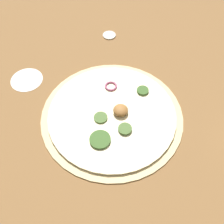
{
  "coord_description": "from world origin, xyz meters",
  "views": [
    {
      "loc": [
        -0.39,
        0.05,
        0.57
      ],
      "look_at": [
        0.0,
        0.0,
        0.02
      ],
      "focal_mm": 42.0,
      "sensor_mm": 36.0,
      "label": 1
    }
  ],
  "objects": [
    {
      "name": "pizza",
      "position": [
        -0.0,
        -0.0,
        0.01
      ],
      "size": [
        0.37,
        0.37,
        0.03
      ],
      "color": "beige",
      "rests_on": "ground_plane"
    },
    {
      "name": "loose_cap",
      "position": [
        0.32,
        -0.03,
        0.0
      ],
      "size": [
        0.04,
        0.04,
        0.01
      ],
      "color": "beige",
      "rests_on": "ground_plane"
    },
    {
      "name": "flour_patch",
      "position": [
        0.16,
        0.23,
        0.0
      ],
      "size": [
        0.09,
        0.09,
        0.0
      ],
      "color": "white",
      "rests_on": "ground_plane"
    },
    {
      "name": "ground_plane",
      "position": [
        0.0,
        0.0,
        0.0
      ],
      "size": [
        3.0,
        3.0,
        0.0
      ],
      "primitive_type": "plane",
      "color": "brown"
    }
  ]
}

